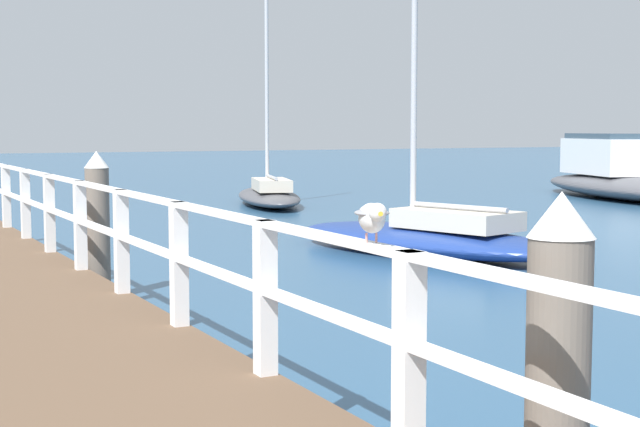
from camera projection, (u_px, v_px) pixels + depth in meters
pier_railing at (121, 229)px, 8.77m from camera, size 0.12×16.66×0.98m
dock_piling_near at (557, 393)px, 4.05m from camera, size 0.29×0.29×1.78m
dock_piling_far at (98, 225)px, 11.09m from camera, size 0.29×0.29×1.78m
seagull_foreground at (372, 216)px, 4.64m from camera, size 0.25×0.46×0.21m
boat_1 at (618, 176)px, 27.51m from camera, size 4.97×8.66×1.89m
boat_2 at (269, 194)px, 24.84m from camera, size 3.00×5.49×5.80m
boat_4 at (428, 236)px, 15.16m from camera, size 3.34×5.62×5.63m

